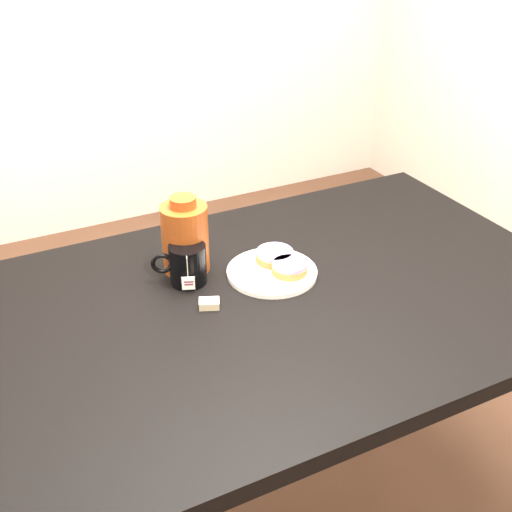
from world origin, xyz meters
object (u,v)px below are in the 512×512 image
object	(u,v)px
table	(281,323)
teabag_pouch	(209,304)
plate	(272,271)
bagel_front	(289,268)
bagel_back	(275,256)
mug	(187,264)
bagel_package	(185,237)

from	to	relation	value
table	teabag_pouch	distance (m)	0.20
table	plate	xyz separation A→B (m)	(0.02, 0.09, 0.09)
table	plate	world-z (taller)	plate
table	bagel_front	size ratio (longest dim) A/B	13.70
table	plate	distance (m)	0.13
bagel_back	mug	size ratio (longest dim) A/B	0.75
mug	bagel_back	bearing A→B (deg)	15.56
bagel_front	bagel_back	bearing A→B (deg)	93.87
plate	bagel_front	bearing A→B (deg)	-40.63
bagel_back	bagel_package	distance (m)	0.23
table	teabag_pouch	world-z (taller)	teabag_pouch
bagel_front	bagel_package	distance (m)	0.26
bagel_front	mug	world-z (taller)	mug
table	bagel_back	size ratio (longest dim) A/B	13.47
bagel_back	mug	xyz separation A→B (m)	(-0.22, 0.02, 0.02)
bagel_front	plate	bearing A→B (deg)	139.37
plate	bagel_front	distance (m)	0.05
plate	mug	distance (m)	0.21
plate	teabag_pouch	size ratio (longest dim) A/B	4.84
bagel_back	bagel_package	xyz separation A→B (m)	(-0.20, 0.08, 0.06)
table	bagel_package	world-z (taller)	bagel_package
bagel_back	bagel_front	world-z (taller)	same
mug	teabag_pouch	xyz separation A→B (m)	(0.00, -0.12, -0.04)
table	plate	size ratio (longest dim) A/B	6.43
bagel_front	bagel_package	xyz separation A→B (m)	(-0.21, 0.14, 0.06)
teabag_pouch	bagel_package	size ratio (longest dim) A/B	0.23
teabag_pouch	plate	bearing A→B (deg)	17.32
bagel_front	mug	distance (m)	0.24
bagel_back	teabag_pouch	bearing A→B (deg)	-155.91
plate	bagel_front	xyz separation A→B (m)	(0.03, -0.03, 0.02)
plate	bagel_back	distance (m)	0.05
plate	bagel_package	distance (m)	0.22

